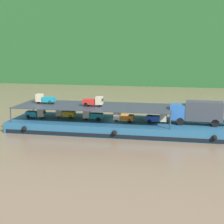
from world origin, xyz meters
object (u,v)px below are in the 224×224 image
at_px(covered_lorry, 198,112).
at_px(mini_truck_lower_fore, 123,117).
at_px(cargo_barge, 120,126).
at_px(mini_truck_upper_mid, 93,101).
at_px(mini_truck_lower_aft, 65,113).
at_px(mini_truck_lower_mid, 93,115).
at_px(mini_truck_lower_bow, 157,118).
at_px(mini_truck_lower_stern, 36,113).
at_px(mini_truck_upper_stern, 45,99).

height_order(covered_lorry, mini_truck_lower_fore, covered_lorry).
xyz_separation_m(covered_lorry, mini_truck_lower_fore, (-9.97, -0.29, -1.00)).
bearing_deg(cargo_barge, mini_truck_upper_mid, -174.68).
xyz_separation_m(mini_truck_lower_aft, mini_truck_upper_mid, (4.40, -0.75, 2.00)).
distance_m(mini_truck_lower_mid, mini_truck_lower_bow, 9.05).
height_order(mini_truck_lower_aft, mini_truck_lower_fore, same).
bearing_deg(mini_truck_lower_fore, mini_truck_lower_aft, 173.88).
relative_size(mini_truck_lower_aft, mini_truck_lower_bow, 0.99).
relative_size(mini_truck_lower_stern, mini_truck_lower_fore, 0.99).
relative_size(cargo_barge, mini_truck_upper_stern, 11.18).
bearing_deg(mini_truck_upper_mid, covered_lorry, 0.42).
bearing_deg(mini_truck_lower_mid, covered_lorry, -0.40).
xyz_separation_m(mini_truck_lower_stern, mini_truck_lower_aft, (4.12, 0.94, 0.00)).
relative_size(cargo_barge, mini_truck_lower_fore, 11.08).
bearing_deg(mini_truck_upper_mid, cargo_barge, 5.32).
bearing_deg(mini_truck_lower_bow, cargo_barge, 175.54).
bearing_deg(mini_truck_lower_aft, mini_truck_lower_mid, -7.30).
height_order(covered_lorry, mini_truck_upper_stern, mini_truck_upper_stern).
bearing_deg(covered_lorry, mini_truck_lower_mid, 179.60).
distance_m(covered_lorry, mini_truck_lower_mid, 14.44).
distance_m(covered_lorry, mini_truck_lower_bow, 5.45).
xyz_separation_m(mini_truck_lower_bow, mini_truck_upper_mid, (-8.87, 0.05, 2.00)).
relative_size(mini_truck_lower_stern, mini_truck_upper_stern, 1.00).
distance_m(cargo_barge, mini_truck_upper_stern, 11.77).
xyz_separation_m(cargo_barge, covered_lorry, (10.47, -0.24, 2.45)).
bearing_deg(cargo_barge, mini_truck_lower_stern, -177.48).
xyz_separation_m(covered_lorry, mini_truck_lower_mid, (-14.40, 0.10, -1.00)).
relative_size(mini_truck_lower_aft, mini_truck_upper_stern, 1.00).
xyz_separation_m(covered_lorry, mini_truck_upper_mid, (-14.22, -0.10, 1.00)).
relative_size(cargo_barge, covered_lorry, 3.91).
bearing_deg(mini_truck_lower_mid, mini_truck_upper_mid, -48.78).
height_order(covered_lorry, mini_truck_lower_bow, covered_lorry).
height_order(mini_truck_lower_stern, mini_truck_lower_fore, same).
bearing_deg(mini_truck_lower_aft, mini_truck_lower_bow, -3.43).
bearing_deg(mini_truck_lower_mid, cargo_barge, 2.11).
distance_m(mini_truck_lower_fore, mini_truck_upper_mid, 4.71).
xyz_separation_m(covered_lorry, mini_truck_lower_stern, (-22.74, -0.30, -1.00)).
bearing_deg(mini_truck_lower_fore, mini_truck_upper_mid, 177.54).
bearing_deg(mini_truck_upper_mid, mini_truck_lower_mid, 131.22).
xyz_separation_m(cargo_barge, mini_truck_lower_bow, (5.12, -0.40, 1.44)).
xyz_separation_m(mini_truck_lower_stern, mini_truck_upper_stern, (1.02, 1.09, 2.00)).
bearing_deg(mini_truck_lower_bow, mini_truck_upper_stern, 176.68).
distance_m(mini_truck_upper_stern, mini_truck_upper_mid, 7.55).
bearing_deg(mini_truck_upper_stern, mini_truck_lower_bow, -3.32).
relative_size(mini_truck_lower_mid, mini_truck_lower_fore, 0.98).
relative_size(covered_lorry, mini_truck_lower_aft, 2.86).
bearing_deg(mini_truck_lower_aft, mini_truck_lower_fore, -6.12).
relative_size(covered_lorry, mini_truck_lower_stern, 2.86).
distance_m(mini_truck_lower_stern, mini_truck_upper_stern, 2.50).
bearing_deg(mini_truck_upper_mid, mini_truck_lower_aft, 170.39).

